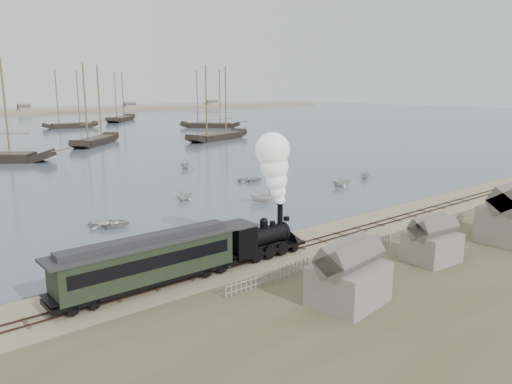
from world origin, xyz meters
TOP-DOWN VIEW (x-y plane):
  - ground at (0.00, 0.00)m, footprint 600.00×600.00m
  - rail_track at (0.00, -2.00)m, footprint 120.00×1.80m
  - picket_fence_west at (-6.50, -7.00)m, footprint 19.00×0.10m
  - picket_fence_east at (12.50, -7.50)m, footprint 15.00×0.10m
  - shed_left at (-10.00, -13.00)m, footprint 5.00×4.00m
  - shed_mid at (2.00, -12.00)m, footprint 4.00×3.50m
  - shed_right at (13.00, -14.00)m, footprint 6.00×5.00m
  - locomotive at (-7.18, -2.00)m, footprint 8.36×3.12m
  - passenger_coach at (-19.43, -2.00)m, footprint 14.62×2.82m
  - beached_dinghy at (-13.64, 1.07)m, footprint 4.25×4.88m
  - rowboat_0 at (-14.91, 15.26)m, footprint 5.02×5.27m
  - rowboat_1 at (-2.15, 21.14)m, footprint 2.76×3.06m
  - rowboat_2 at (4.72, 13.75)m, footprint 3.41×2.75m
  - rowboat_3 at (12.51, 25.73)m, footprint 4.49×4.82m
  - rowboat_4 at (28.50, 16.09)m, footprint 3.79×3.71m
  - rowboat_5 at (27.31, 36.16)m, footprint 3.67×4.03m
  - rowboat_7 at (11.31, 42.80)m, footprint 3.87×3.48m
  - rowboat_8 at (20.59, 14.07)m, footprint 3.67×3.99m
  - schooner_3 at (13.47, 88.87)m, footprint 18.39×18.07m
  - schooner_4 at (43.79, 78.58)m, footprint 23.23×12.05m
  - schooner_5 at (64.38, 112.27)m, footprint 17.92×18.14m
  - schooner_8 at (26.14, 142.13)m, footprint 18.62×5.50m
  - schooner_9 at (54.60, 163.50)m, footprint 21.04×22.39m

SIDE VIEW (x-z plane):
  - ground at x=0.00m, z-range 0.00..0.00m
  - picket_fence_west at x=-6.50m, z-range -0.60..0.60m
  - picket_fence_east at x=12.50m, z-range -0.60..0.60m
  - shed_left at x=-10.00m, z-range -2.05..2.05m
  - shed_mid at x=2.00m, z-range -1.80..1.80m
  - shed_right at x=13.00m, z-range -2.55..2.55m
  - rail_track at x=0.00m, z-range -0.04..0.12m
  - beached_dinghy at x=-13.64m, z-range 0.00..0.84m
  - rowboat_3 at x=12.51m, z-range 0.06..0.87m
  - rowboat_0 at x=-14.91m, z-range 0.06..0.95m
  - rowboat_2 at x=4.72m, z-range 0.06..1.32m
  - rowboat_1 at x=-2.15m, z-range 0.06..1.48m
  - rowboat_4 at x=28.50m, z-range 0.06..1.57m
  - rowboat_5 at x=27.31m, z-range 0.06..1.60m
  - rowboat_8 at x=20.59m, z-range 0.06..1.81m
  - rowboat_7 at x=11.31m, z-range 0.06..1.87m
  - passenger_coach at x=-19.43m, z-range 0.46..4.01m
  - locomotive at x=-7.18m, z-range -0.42..10.00m
  - schooner_3 at x=13.47m, z-range 0.06..20.06m
  - schooner_4 at x=43.79m, z-range 0.06..20.06m
  - schooner_5 at x=64.38m, z-range 0.06..20.06m
  - schooner_8 at x=26.14m, z-range 0.06..20.06m
  - schooner_9 at x=54.60m, z-range 0.06..20.06m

